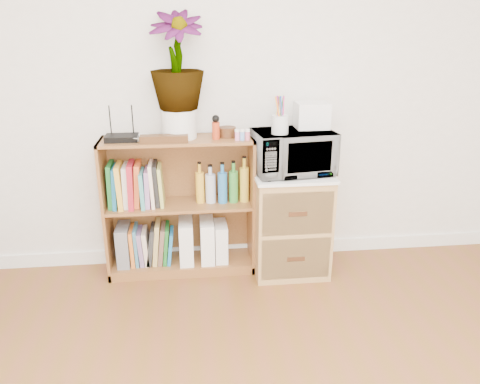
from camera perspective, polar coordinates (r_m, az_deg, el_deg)
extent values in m
cube|color=white|center=(3.53, -1.26, -7.13)|extent=(4.00, 0.02, 0.10)
cube|color=brown|center=(3.21, -7.32, -1.78)|extent=(1.00, 0.30, 0.95)
cube|color=#9E7542|center=(3.26, 6.07, -3.77)|extent=(0.50, 0.45, 0.70)
imported|color=silver|center=(3.08, 6.45, 4.86)|extent=(0.55, 0.41, 0.28)
cylinder|color=silver|center=(2.96, 4.90, 8.21)|extent=(0.11, 0.11, 0.12)
cube|color=white|center=(3.14, 8.74, 9.23)|extent=(0.21, 0.18, 0.17)
cube|color=black|center=(3.08, -14.21, 6.41)|extent=(0.20, 0.14, 0.04)
imported|color=silver|center=(3.05, -12.04, 6.44)|extent=(0.13, 0.13, 0.03)
cylinder|color=silver|center=(3.07, -7.40, 8.26)|extent=(0.22, 0.22, 0.19)
imported|color=#356F2C|center=(3.02, -7.74, 15.57)|extent=(0.33, 0.33, 0.60)
cube|color=#3C2410|center=(2.97, -9.23, 6.41)|extent=(0.30, 0.07, 0.05)
cylinder|color=#B63516|center=(3.02, -2.95, 7.48)|extent=(0.05, 0.05, 0.11)
cylinder|color=#361D0E|center=(3.08, -1.56, 7.32)|extent=(0.11, 0.11, 0.07)
cube|color=#D6778C|center=(3.00, 0.28, 6.83)|extent=(0.11, 0.04, 0.05)
cube|color=slate|center=(3.36, -13.97, -6.23)|extent=(0.08, 0.22, 0.28)
cube|color=white|center=(3.31, -6.56, -5.93)|extent=(0.09, 0.24, 0.30)
cube|color=white|center=(3.31, -4.02, -5.85)|extent=(0.09, 0.24, 0.30)
cube|color=white|center=(3.32, -2.35, -5.99)|extent=(0.09, 0.22, 0.27)
cube|color=#1E712B|center=(3.20, -15.47, 0.80)|extent=(0.04, 0.20, 0.29)
cube|color=#155B82|center=(3.20, -14.91, 0.68)|extent=(0.04, 0.20, 0.28)
cube|color=gold|center=(3.19, -14.35, 0.86)|extent=(0.04, 0.20, 0.30)
cube|color=silver|center=(3.19, -13.71, 0.74)|extent=(0.04, 0.20, 0.28)
cube|color=#AE1D2E|center=(3.18, -13.06, 0.96)|extent=(0.04, 0.20, 0.30)
cube|color=orange|center=(3.17, -12.37, 0.89)|extent=(0.05, 0.20, 0.29)
cube|color=teal|center=(3.18, -11.74, 0.50)|extent=(0.03, 0.20, 0.24)
cube|color=#A26FA7|center=(3.17, -11.17, 0.60)|extent=(0.04, 0.20, 0.25)
cube|color=beige|center=(3.16, -10.64, 0.98)|extent=(0.03, 0.20, 0.29)
cube|color=black|center=(3.16, -10.12, 0.92)|extent=(0.04, 0.20, 0.28)
cube|color=#B4BA56|center=(3.16, -9.60, 0.83)|extent=(0.03, 0.20, 0.27)
cylinder|color=gold|center=(3.16, -4.91, 1.05)|extent=(0.06, 0.06, 0.27)
cylinder|color=#B0B7C8|center=(3.16, -3.63, 0.93)|extent=(0.07, 0.07, 0.26)
cylinder|color=#2671B5|center=(3.16, -2.17, 1.13)|extent=(0.06, 0.06, 0.27)
cylinder|color=#388E33|center=(3.17, -0.82, 1.24)|extent=(0.06, 0.06, 0.28)
cylinder|color=gold|center=(3.17, 0.51, 1.53)|extent=(0.06, 0.06, 0.31)
cylinder|color=#A5AFB7|center=(3.18, 1.87, 1.71)|extent=(0.06, 0.06, 0.32)
cube|color=orange|center=(3.35, -12.92, -6.37)|extent=(0.03, 0.19, 0.26)
cube|color=teal|center=(3.35, -12.45, -6.28)|extent=(0.03, 0.19, 0.27)
cube|color=slate|center=(3.35, -11.93, -6.47)|extent=(0.04, 0.19, 0.24)
cube|color=beige|center=(3.35, -11.34, -6.44)|extent=(0.05, 0.19, 0.24)
cube|color=#2A2A2A|center=(3.34, -10.74, -6.27)|extent=(0.07, 0.19, 0.27)
cube|color=tan|center=(3.33, -10.13, -6.00)|extent=(0.06, 0.19, 0.30)
cube|color=brown|center=(3.33, -9.51, -6.22)|extent=(0.06, 0.19, 0.27)
cube|color=#1A6523|center=(3.33, -8.97, -6.18)|extent=(0.05, 0.19, 0.27)
cube|color=#1C6FAB|center=(3.34, -8.47, -6.48)|extent=(0.05, 0.19, 0.23)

